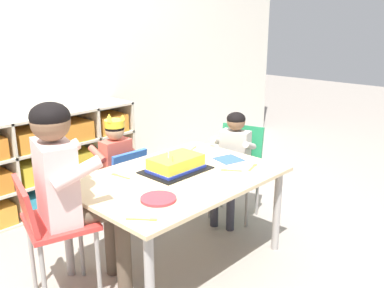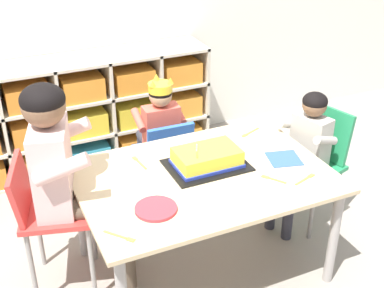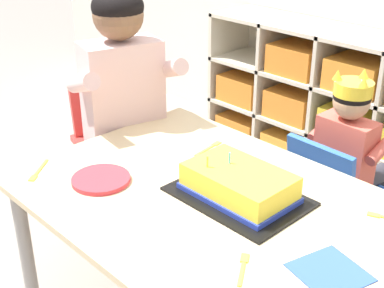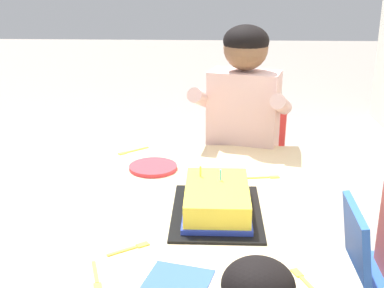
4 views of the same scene
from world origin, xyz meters
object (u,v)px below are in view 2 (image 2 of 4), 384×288
classroom_chair_guest_side (314,155)px  fork_at_table_front_edge (121,237)px  classroom_chair_adult_side (48,209)px  fork_by_napkin (139,162)px  guest_at_table_side (304,145)px  classroom_chair_blue (165,154)px  paper_plate_stack (156,209)px  birthday_cake_on_tray (207,159)px  child_with_crown (159,124)px  adult_helper_seated (67,167)px  fork_scattered_mid_table (306,179)px  fork_near_child_seat (250,133)px  activity_table (203,186)px  fork_beside_plate_stack (272,179)px

classroom_chair_guest_side → fork_at_table_front_edge: (-1.28, -0.44, 0.16)m
classroom_chair_adult_side → fork_by_napkin: (0.47, 0.04, 0.12)m
guest_at_table_side → fork_by_napkin: guest_at_table_side is taller
classroom_chair_blue → classroom_chair_guest_side: 0.87m
paper_plate_stack → birthday_cake_on_tray: bearing=33.8°
classroom_chair_blue → child_with_crown: 0.18m
adult_helper_seated → classroom_chair_guest_side: 1.41m
classroom_chair_blue → classroom_chair_guest_side: (0.73, -0.46, 0.06)m
guest_at_table_side → fork_scattered_mid_table: (-0.25, -0.36, 0.05)m
birthday_cake_on_tray → adult_helper_seated: bearing=171.1°
child_with_crown → adult_helper_seated: 0.87m
fork_near_child_seat → fork_at_table_front_edge: (-0.93, -0.57, 0.00)m
adult_helper_seated → paper_plate_stack: 0.46m
guest_at_table_side → fork_at_table_front_edge: guest_at_table_side is taller
guest_at_table_side → fork_by_napkin: (-0.92, 0.12, 0.05)m
activity_table → fork_at_table_front_edge: (-0.50, -0.29, 0.07)m
classroom_chair_blue → fork_scattered_mid_table: bearing=116.0°
activity_table → adult_helper_seated: adult_helper_seated is taller
fork_near_child_seat → fork_scattered_mid_table: 0.52m
classroom_chair_adult_side → fork_scattered_mid_table: classroom_chair_adult_side is taller
adult_helper_seated → fork_at_table_front_edge: size_ratio=8.94×
paper_plate_stack → fork_scattered_mid_table: paper_plate_stack is taller
classroom_chair_adult_side → fork_at_table_front_edge: classroom_chair_adult_side is taller
fork_scattered_mid_table → child_with_crown: bearing=-86.0°
classroom_chair_blue → adult_helper_seated: adult_helper_seated is taller
paper_plate_stack → fork_at_table_front_edge: paper_plate_stack is taller
adult_helper_seated → fork_near_child_seat: (1.03, 0.12, -0.10)m
guest_at_table_side → fork_by_napkin: bearing=-112.8°
fork_at_table_front_edge → classroom_chair_blue: bearing=-71.2°
paper_plate_stack → child_with_crown: bearing=67.9°
guest_at_table_side → fork_near_child_seat: (-0.26, 0.16, 0.05)m
child_with_crown → fork_by_napkin: size_ratio=5.82×
birthday_cake_on_tray → fork_near_child_seat: size_ratio=2.84×
birthday_cake_on_tray → fork_by_napkin: bearing=149.4°
classroom_chair_blue → classroom_chair_adult_side: classroom_chair_adult_side is taller
classroom_chair_guest_side → fork_at_table_front_edge: size_ratio=5.70×
child_with_crown → fork_at_table_front_edge: 1.14m
child_with_crown → fork_beside_plate_stack: (0.23, -0.88, 0.06)m
classroom_chair_adult_side → fork_at_table_front_edge: (0.21, -0.49, 0.12)m
fork_by_napkin → paper_plate_stack: bearing=-17.2°
classroom_chair_blue → activity_table: bearing=87.6°
paper_plate_stack → fork_near_child_seat: bearing=32.3°
fork_by_napkin → fork_near_child_seat: same height
classroom_chair_blue → fork_scattered_mid_table: size_ratio=4.39×
fork_at_table_front_edge → fork_scattered_mid_table: same height
classroom_chair_guest_side → fork_at_table_front_edge: classroom_chair_guest_side is taller
guest_at_table_side → fork_beside_plate_stack: bearing=-69.2°
guest_at_table_side → fork_scattered_mid_table: 0.44m
classroom_chair_adult_side → child_with_crown: bearing=-40.8°
fork_by_napkin → fork_scattered_mid_table: bearing=46.8°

